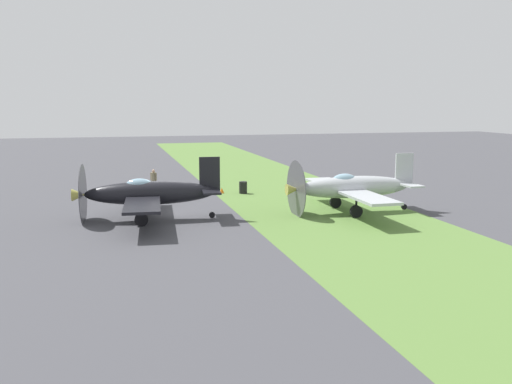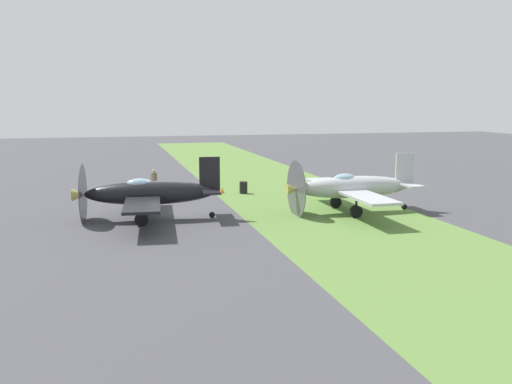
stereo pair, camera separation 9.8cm
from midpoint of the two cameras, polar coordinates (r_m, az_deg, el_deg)
The scene contains 7 objects.
ground_plane at distance 34.70m, azimuth -8.85°, elevation -2.32°, with size 160.00×160.00×0.00m, color #424247.
grass_verge at distance 36.89m, azimuth 6.34°, elevation -1.58°, with size 120.00×11.00×0.01m, color #567A38.
airplane_lead at distance 33.16m, azimuth -10.82°, elevation -0.11°, with size 10.72×8.48×3.81m.
airplane_wingman at distance 35.36m, azimuth 9.75°, elevation 0.48°, with size 10.57×8.42×3.80m.
ground_crew_chief at distance 43.63m, azimuth -10.24°, elevation 1.20°, with size 0.49×0.46×1.73m.
fuel_drum at distance 42.26m, azimuth -1.22°, elevation 0.46°, with size 0.60×0.60×0.90m, color black.
runway_marker_cone at distance 42.47m, azimuth -3.40°, elevation 0.17°, with size 0.36×0.36×0.44m, color orange.
Camera 2 is at (-33.88, 3.19, 6.84)m, focal length 39.43 mm.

